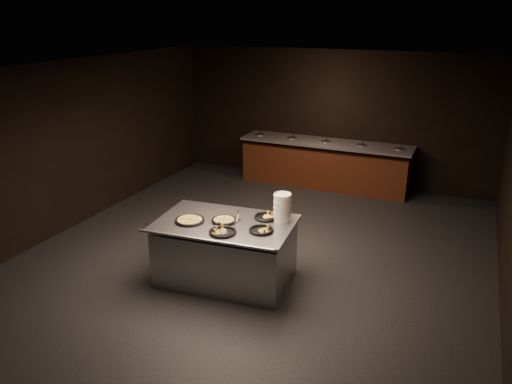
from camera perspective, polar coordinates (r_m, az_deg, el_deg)
room at (r=7.52m, az=0.49°, el=2.92°), size 7.02×8.02×2.92m
salad_bar at (r=11.03m, az=7.82°, el=2.86°), size 3.70×0.83×1.18m
serving_counter at (r=7.14m, az=-3.49°, el=-6.90°), size 1.99×1.38×0.91m
plate_stack at (r=6.91m, az=3.04°, el=-1.77°), size 0.24×0.24×0.39m
pan_veggie_whole at (r=6.99m, az=-7.59°, el=-3.21°), size 0.41×0.41×0.04m
pan_cheese_whole at (r=6.95m, az=-3.68°, el=-3.23°), size 0.35×0.35×0.04m
pan_cheese_slices_a at (r=7.04m, az=1.14°, el=-2.85°), size 0.33×0.33×0.04m
pan_cheese_slices_b at (r=6.59m, az=-3.84°, el=-4.56°), size 0.37×0.37×0.04m
pan_veggie_slices at (r=6.64m, az=0.61°, el=-4.35°), size 0.33×0.33×0.04m
server_left at (r=6.89m, az=-2.20°, el=-2.87°), size 0.15×0.33×0.16m
server_right at (r=6.62m, az=-4.26°, el=-3.96°), size 0.27×0.21×0.15m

